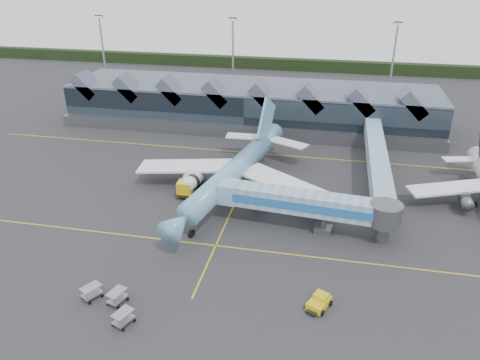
% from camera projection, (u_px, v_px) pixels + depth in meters
% --- Properties ---
extents(ground, '(260.00, 260.00, 0.00)m').
position_uv_depth(ground, '(228.00, 218.00, 75.46)').
color(ground, '#28282B').
rests_on(ground, ground).
extents(taxi_stripes, '(120.00, 60.00, 0.01)m').
position_uv_depth(taxi_stripes, '(240.00, 191.00, 84.27)').
color(taxi_stripes, gold).
rests_on(taxi_stripes, ground).
extents(tree_line_far, '(260.00, 4.00, 4.00)m').
position_uv_depth(tree_line_far, '(295.00, 65.00, 171.58)').
color(tree_line_far, black).
rests_on(tree_line_far, ground).
extents(terminal, '(90.00, 22.25, 12.52)m').
position_uv_depth(terminal, '(251.00, 104.00, 116.01)').
color(terminal, black).
rests_on(terminal, ground).
extents(light_masts, '(132.40, 42.56, 22.45)m').
position_uv_depth(light_masts, '(360.00, 65.00, 121.57)').
color(light_masts, '#93979B').
rests_on(light_masts, ground).
extents(main_airliner, '(36.81, 42.94, 13.88)m').
position_uv_depth(main_airliner, '(234.00, 171.00, 82.09)').
color(main_airliner, '#649FCB').
rests_on(main_airliner, ground).
extents(jet_bridge, '(27.60, 6.56, 6.38)m').
position_uv_depth(jet_bridge, '(317.00, 206.00, 70.11)').
color(jet_bridge, '#78A1C8').
rests_on(jet_bridge, ground).
extents(fuel_truck, '(3.41, 10.41, 3.47)m').
position_uv_depth(fuel_truck, '(191.00, 178.00, 84.52)').
color(fuel_truck, black).
rests_on(fuel_truck, ground).
extents(pushback_tug, '(3.31, 4.02, 1.61)m').
position_uv_depth(pushback_tug, '(319.00, 302.00, 56.21)').
color(pushback_tug, gold).
rests_on(pushback_tug, ground).
extents(baggage_carts, '(8.25, 6.30, 1.70)m').
position_uv_depth(baggage_carts, '(111.00, 301.00, 55.96)').
color(baggage_carts, '#92959A').
rests_on(baggage_carts, ground).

